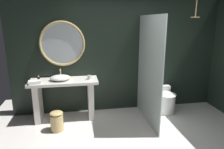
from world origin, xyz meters
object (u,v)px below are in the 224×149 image
Objects in this scene: rain_shower_head at (196,14)px; toilet at (165,101)px; vessel_sink at (60,78)px; round_wall_mirror at (62,44)px; tumbler_cup at (89,77)px; waste_bin at (57,121)px; soap_dispenser at (39,79)px; folded_hand_towel at (35,82)px.

toilet is (-0.46, 0.15, -1.91)m from rain_shower_head.
vessel_sink is 0.43× the size of round_wall_mirror.
vessel_sink is 3.05m from rain_shower_head.
round_wall_mirror reaches higher than tumbler_cup.
vessel_sink is 0.87m from waste_bin.
soap_dispenser is at bearing -179.12° from tumbler_cup.
tumbler_cup is at bearing 0.88° from soap_dispenser.
tumbler_cup is at bearing 175.78° from rain_shower_head.
vessel_sink is 0.50m from folded_hand_towel.
toilet is 2.87m from folded_hand_towel.
rain_shower_head is at bearing -9.32° from round_wall_mirror.
round_wall_mirror is (0.06, 0.27, 0.66)m from vessel_sink.
tumbler_cup is 2.53m from rain_shower_head.
vessel_sink reaches higher than folded_hand_towel.
tumbler_cup reaches higher than folded_hand_towel.
rain_shower_head is (3.20, -0.15, 1.26)m from soap_dispenser.
round_wall_mirror is at bearing 38.98° from folded_hand_towel.
round_wall_mirror reaches higher than soap_dispenser.
tumbler_cup is 0.37× the size of folded_hand_towel.
waste_bin is at bearing -53.69° from soap_dispenser.
round_wall_mirror reaches higher than folded_hand_towel.
vessel_sink is 0.42m from soap_dispenser.
rain_shower_head is 1.97m from toilet.
soap_dispenser is 0.32× the size of waste_bin.
round_wall_mirror reaches higher than vessel_sink.
rain_shower_head is (2.78, -0.17, 1.25)m from vessel_sink.
round_wall_mirror is 2.41× the size of rain_shower_head.
round_wall_mirror is 1.58m from waste_bin.
soap_dispenser is at bearing -179.89° from toilet.
vessel_sink is 3.31× the size of soap_dispenser.
rain_shower_head reaches higher than round_wall_mirror.
tumbler_cup is at bearing -28.30° from round_wall_mirror.
waste_bin is (-0.67, -0.49, -0.70)m from tumbler_cup.
tumbler_cup is 1.08m from waste_bin.
soap_dispenser reaches higher than folded_hand_towel.
rain_shower_head is at bearing 6.50° from waste_bin.
vessel_sink is 2.41m from toilet.
toilet is 2.53× the size of folded_hand_towel.
waste_bin is 0.86m from folded_hand_towel.
rain_shower_head is 3.48m from waste_bin.
soap_dispenser is (-0.42, -0.03, -0.00)m from vessel_sink.
rain_shower_head reaches higher than folded_hand_towel.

